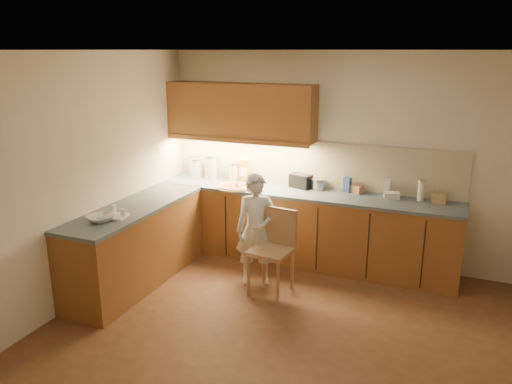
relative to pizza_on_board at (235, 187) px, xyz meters
The scene contains 24 objects.
room 2.09m from the pizza_on_board, 51.13° to the right, with size 4.54×4.50×2.62m.
l_counter 0.63m from the pizza_on_board, 42.01° to the right, with size 3.77×2.62×0.92m.
backsplash 1.01m from the pizza_on_board, 28.62° to the left, with size 3.75×0.02×0.58m, color #C2B896.
upper_cabinets 0.96m from the pizza_on_board, 99.20° to the left, with size 1.95×0.36×0.73m.
pizza_on_board is the anchor object (origin of this frame).
child 0.86m from the pizza_on_board, 47.46° to the right, with size 0.47×0.31×1.29m, color white.
wooden_chair 1.15m from the pizza_on_board, 41.62° to the right, with size 0.47×0.47×0.94m.
mixing_bowl 1.82m from the pizza_on_board, 113.39° to the right, with size 0.26×0.26×0.06m, color silver.
canister_a 0.88m from the pizza_on_board, 154.54° to the left, with size 0.14×0.14×0.28m.
canister_b 0.78m from the pizza_on_board, 157.07° to the left, with size 0.15×0.15×0.26m.
canister_c 0.61m from the pizza_on_board, 147.39° to the left, with size 0.17×0.17×0.32m.
canister_d 0.37m from the pizza_on_board, 114.02° to the left, with size 0.15×0.15×0.25m.
oil_jug 0.34m from the pizza_on_board, 89.95° to the left, with size 0.12×0.09×0.35m.
toaster 0.84m from the pizza_on_board, 23.73° to the left, with size 0.30×0.23×0.18m.
steel_pot 1.05m from the pizza_on_board, 19.20° to the left, with size 0.18×0.18×0.14m.
blue_box 1.40m from the pizza_on_board, 15.42° to the left, with size 0.09×0.06×0.19m, color #2E4C8B.
card_box_a 1.51m from the pizza_on_board, 14.06° to the left, with size 0.14×0.10×0.10m, color #A97C5B.
white_bottle 1.87m from the pizza_on_board, 12.19° to the left, with size 0.07×0.07×0.20m, color silver.
flat_pack 1.92m from the pizza_on_board, ahead, with size 0.18×0.12×0.07m, color silver.
tall_jar 2.24m from the pizza_on_board, ahead, with size 0.08×0.08×0.25m.
card_box_b 2.44m from the pizza_on_board, ahead, with size 0.16×0.13×0.13m, color #A48558.
dough_cloth 1.67m from the pizza_on_board, 114.42° to the right, with size 0.28×0.22×0.02m, color silver.
spice_jar_a 1.58m from the pizza_on_board, 120.60° to the right, with size 0.05×0.05×0.07m, color white.
spice_jar_b 1.58m from the pizza_on_board, 112.63° to the right, with size 0.06×0.06×0.08m, color white.
Camera 1 is at (1.35, -3.97, 2.60)m, focal length 35.00 mm.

